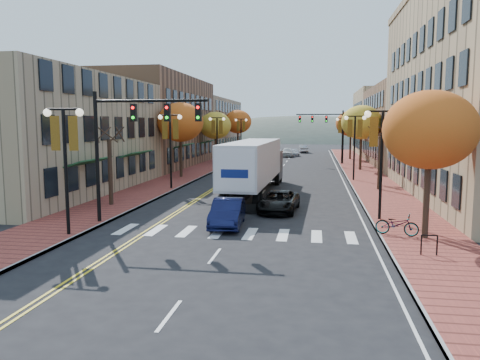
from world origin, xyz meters
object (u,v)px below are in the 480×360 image
at_px(semi_truck, 255,163).
at_px(navy_sedan, 228,213).
at_px(bicycle, 397,224).
at_px(black_suv, 279,201).

height_order(semi_truck, navy_sedan, semi_truck).
bearing_deg(navy_sedan, semi_truck, 86.23).
bearing_deg(semi_truck, bicycle, -54.64).
xyz_separation_m(semi_truck, bicycle, (8.27, -12.31, -1.71)).
relative_size(navy_sedan, black_suv, 0.95).
distance_m(semi_truck, bicycle, 14.92).
height_order(black_suv, bicycle, black_suv).
height_order(navy_sedan, bicycle, navy_sedan).
relative_size(semi_truck, bicycle, 8.31).
bearing_deg(black_suv, semi_truck, 113.53).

